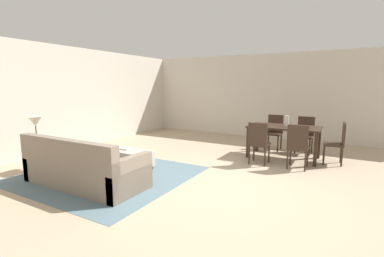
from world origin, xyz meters
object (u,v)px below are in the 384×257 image
table_lamp (35,122)px  dining_table (284,130)px  book_on_ottoman (125,148)px  vase_centerpiece (287,121)px  side_table (38,149)px  dining_chair_near_left (259,141)px  dining_chair_near_right (298,144)px  ottoman_table (125,157)px  dining_chair_head_east (338,141)px  dining_chair_far_right (305,133)px  dining_chair_far_left (274,130)px  couch (83,169)px

table_lamp → dining_table: table_lamp is taller
dining_table → book_on_ottoman: bearing=-139.1°
dining_table → vase_centerpiece: size_ratio=6.35×
side_table → dining_chair_near_left: dining_chair_near_left is taller
dining_table → book_on_ottoman: dining_table is taller
book_on_ottoman → dining_chair_near_right: bearing=26.9°
dining_table → dining_chair_near_left: bearing=-113.4°
side_table → vase_centerpiece: 5.37m
ottoman_table → dining_chair_head_east: (3.84, 2.45, 0.30)m
table_lamp → dining_chair_far_right: size_ratio=0.57×
side_table → dining_chair_head_east: (5.14, 3.50, 0.07)m
ottoman_table → dining_chair_far_left: dining_chair_far_left is taller
couch → side_table: (-1.40, 0.07, 0.17)m
ottoman_table → dining_chair_near_right: size_ratio=1.29×
table_lamp → dining_chair_head_east: size_ratio=0.57×
couch → book_on_ottoman: couch is taller
dining_chair_near_right → book_on_ottoman: 3.54m
side_table → dining_chair_head_east: dining_chair_head_east is taller
side_table → ottoman_table: bearing=38.9°
couch → dining_chair_near_right: bearing=42.2°
side_table → couch: bearing=-3.0°
dining_chair_head_east → book_on_ottoman: dining_chair_head_east is taller
table_lamp → dining_chair_far_right: table_lamp is taller
couch → ottoman_table: bearing=94.9°
ottoman_table → dining_table: dining_table is taller
couch → dining_chair_far_right: 5.24m
dining_chair_near_right → vase_centerpiece: size_ratio=3.69×
couch → vase_centerpiece: 4.48m
side_table → dining_chair_near_left: 4.50m
dining_chair_near_left → dining_chair_near_right: same height
dining_chair_near_right → dining_chair_near_left: bearing=-175.3°
table_lamp → dining_chair_far_left: (3.61, 4.27, -0.47)m
dining_table → dining_chair_far_left: dining_chair_far_left is taller
table_lamp → vase_centerpiece: 5.35m
ottoman_table → dining_chair_near_left: dining_chair_near_left is taller
dining_chair_far_right → table_lamp: bearing=-136.1°
dining_chair_near_left → vase_centerpiece: (0.41, 0.85, 0.36)m
book_on_ottoman → dining_chair_far_right: bearing=45.3°
table_lamp → dining_chair_near_left: 4.53m
dining_chair_far_left → vase_centerpiece: vase_centerpiece is taller
dining_table → vase_centerpiece: 0.23m
vase_centerpiece → side_table: bearing=-139.4°
table_lamp → dining_chair_near_right: size_ratio=0.57×
side_table → dining_chair_near_left: bearing=35.7°
dining_chair_near_right → dining_chair_head_east: (0.70, 0.81, 0.00)m
dining_chair_far_left → side_table: bearing=-130.3°
dining_chair_near_right → dining_chair_far_left: 1.78m
dining_chair_far_right → vase_centerpiece: 0.89m
dining_chair_head_east → dining_table: bearing=-177.8°
dining_table → dining_chair_near_left: 0.91m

